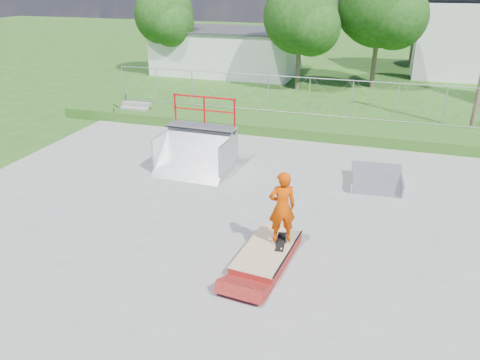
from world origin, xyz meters
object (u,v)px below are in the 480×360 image
object	(u,v)px
grind_box	(267,254)
skater	(282,210)
flat_bank_ramp	(376,180)
quarter_pipe	(194,139)

from	to	relation	value
grind_box	skater	xyz separation A→B (m)	(0.28, 0.32, 1.17)
flat_bank_ramp	quarter_pipe	bearing A→B (deg)	-178.48
flat_bank_ramp	skater	size ratio (longest dim) A/B	0.96
flat_bank_ramp	skater	bearing A→B (deg)	-116.94
quarter_pipe	flat_bank_ramp	size ratio (longest dim) A/B	1.42
flat_bank_ramp	grind_box	bearing A→B (deg)	-118.19
flat_bank_ramp	skater	xyz separation A→B (m)	(-2.18, -5.20, 1.08)
grind_box	quarter_pipe	xyz separation A→B (m)	(-4.01, 4.86, 1.12)
quarter_pipe	skater	bearing A→B (deg)	-45.49
grind_box	flat_bank_ramp	world-z (taller)	flat_bank_ramp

